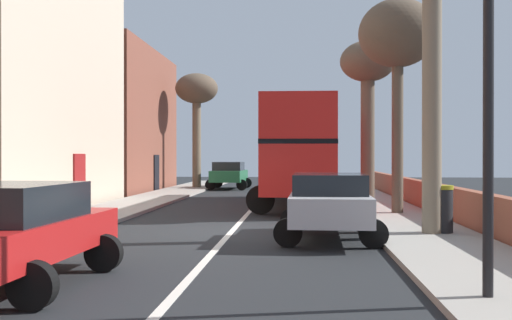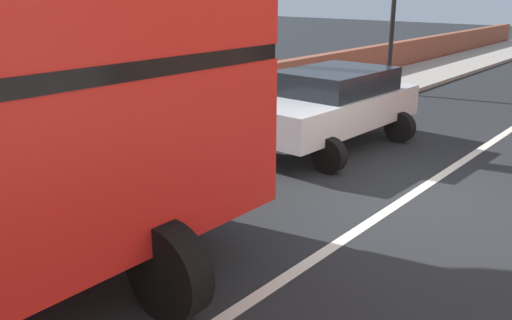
# 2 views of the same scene
# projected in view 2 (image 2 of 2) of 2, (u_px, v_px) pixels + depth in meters

# --- Properties ---
(ground_plane) EXTENTS (84.00, 84.00, 0.00)m
(ground_plane) POSITION_uv_depth(u_px,v_px,m) (413.00, 194.00, 8.50)
(ground_plane) COLOR black
(road_centre_line) EXTENTS (0.16, 54.00, 0.01)m
(road_centre_line) POSITION_uv_depth(u_px,v_px,m) (413.00, 194.00, 8.50)
(road_centre_line) COLOR silver
(road_centre_line) RESTS_ON ground
(sidewalk_right) EXTENTS (2.60, 60.00, 0.12)m
(sidewalk_right) POSITION_uv_depth(u_px,v_px,m) (199.00, 137.00, 11.49)
(sidewalk_right) COLOR #9E998E
(sidewalk_right) RESTS_ON ground
(boundary_wall_right) EXTENTS (0.36, 54.00, 1.07)m
(boundary_wall_right) POSITION_uv_depth(u_px,v_px,m) (152.00, 106.00, 12.29)
(boundary_wall_right) COLOR brown
(boundary_wall_right) RESTS_ON ground
(parked_car_silver_right_3) EXTENTS (2.56, 4.32, 1.58)m
(parked_car_silver_right_3) POSITION_uv_depth(u_px,v_px,m) (331.00, 103.00, 10.78)
(parked_car_silver_right_3) COLOR #B7BABF
(parked_car_silver_right_3) RESTS_ON ground
(litter_bin_right) EXTENTS (0.55, 0.55, 1.16)m
(litter_bin_right) POSITION_uv_depth(u_px,v_px,m) (212.00, 100.00, 12.13)
(litter_bin_right) COLOR black
(litter_bin_right) RESTS_ON sidewalk_right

